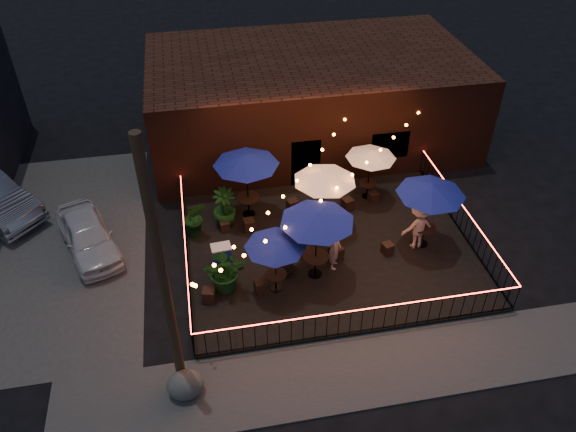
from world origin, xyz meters
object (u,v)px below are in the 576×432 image
utility_pole (163,279)px  cafe_table_4 (431,190)px  cafe_table_2 (317,218)px  cafe_table_0 (275,244)px  cafe_table_3 (325,177)px  boulder (185,385)px  cafe_table_1 (246,161)px  cafe_table_5 (371,155)px  cooler (222,256)px

utility_pole → cafe_table_4: 9.77m
utility_pole → cafe_table_2: bearing=35.9°
cafe_table_0 → cafe_table_2: size_ratio=0.86×
cafe_table_3 → boulder: size_ratio=2.81×
utility_pole → cafe_table_2: (4.60, 3.33, -1.42)m
cafe_table_3 → cafe_table_4: cafe_table_4 is taller
cafe_table_0 → cafe_table_4: cafe_table_4 is taller
cafe_table_4 → cafe_table_0: bearing=-167.3°
cafe_table_0 → cafe_table_2: bearing=16.8°
cafe_table_1 → cafe_table_3: (2.60, -1.30, -0.17)m
cafe_table_0 → cafe_table_1: cafe_table_1 is taller
utility_pole → cafe_table_3: bearing=46.4°
cafe_table_5 → cooler: 6.93m
cafe_table_4 → boulder: size_ratio=3.19×
cafe_table_1 → boulder: (-2.73, -7.46, -2.21)m
cafe_table_1 → cafe_table_3: cafe_table_1 is taller
cafe_table_1 → cafe_table_4: size_ratio=0.88×
utility_pole → cafe_table_3: (5.43, 5.71, -1.58)m
cafe_table_2 → cafe_table_3: 2.53m
utility_pole → cafe_table_0: (3.19, 2.91, -1.89)m
utility_pole → cafe_table_1: 7.69m
boulder → utility_pole: bearing=103.1°
utility_pole → cafe_table_2: utility_pole is taller
cafe_table_0 → cafe_table_1: 4.15m
cafe_table_2 → cafe_table_5: size_ratio=1.10×
cafe_table_4 → cafe_table_3: bearing=154.5°
cafe_table_0 → utility_pole: bearing=-137.7°
cafe_table_0 → cafe_table_3: (2.25, 2.81, 0.31)m
cafe_table_3 → cooler: bearing=-160.4°
cafe_table_3 → cafe_table_5: 2.73m
cooler → boulder: 5.01m
cafe_table_0 → cafe_table_1: bearing=94.9°
cafe_table_1 → cafe_table_4: 6.54m
cafe_table_0 → cafe_table_4: bearing=12.7°
cafe_table_2 → boulder: (-4.50, -3.78, -2.21)m
boulder → cafe_table_4: bearing=28.1°
cafe_table_1 → cafe_table_3: 2.91m
cafe_table_4 → cafe_table_2: bearing=-168.8°
cafe_table_5 → cafe_table_4: bearing=-71.1°
cafe_table_4 → cooler: 7.41m
cafe_table_2 → cooler: bearing=161.7°
cafe_table_3 → boulder: 8.40m
cafe_table_2 → cafe_table_5: bearing=52.6°
cafe_table_2 → cooler: size_ratio=3.03×
cooler → cafe_table_4: bearing=-6.2°
boulder → cafe_table_5: bearing=45.8°
cafe_table_5 → utility_pole: bearing=-136.3°
cafe_table_2 → cafe_table_5: 5.02m
cafe_table_1 → cafe_table_5: 4.83m
boulder → cafe_table_2: bearing=40.0°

